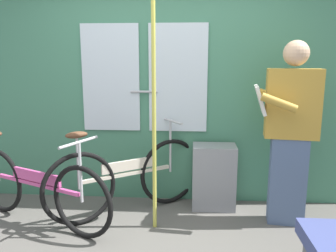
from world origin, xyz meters
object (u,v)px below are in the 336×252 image
bicycle_leaning_behind (36,187)px  handrail_pole (154,104)px  bicycle_near_door (127,178)px  trash_bin_by_wall (214,177)px  passenger_reading_newspaper (290,130)px

bicycle_leaning_behind → handrail_pole: handrail_pole is taller
bicycle_near_door → trash_bin_by_wall: (0.86, 0.21, -0.04)m
trash_bin_by_wall → bicycle_near_door: bearing=-166.3°
bicycle_leaning_behind → passenger_reading_newspaper: bearing=29.0°
handrail_pole → bicycle_near_door: bearing=138.9°
bicycle_leaning_behind → bicycle_near_door: bearing=42.7°
passenger_reading_newspaper → bicycle_leaning_behind: bearing=12.3°
bicycle_near_door → passenger_reading_newspaper: size_ratio=0.83×
passenger_reading_newspaper → bicycle_near_door: bearing=4.7°
passenger_reading_newspaper → trash_bin_by_wall: size_ratio=2.53×
bicycle_near_door → trash_bin_by_wall: bearing=-21.1°
bicycle_near_door → bicycle_leaning_behind: (-0.80, -0.27, -0.02)m
bicycle_leaning_behind → trash_bin_by_wall: 1.72m
bicycle_leaning_behind → handrail_pole: (1.10, 0.01, 0.79)m
passenger_reading_newspaper → trash_bin_by_wall: passenger_reading_newspaper is taller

